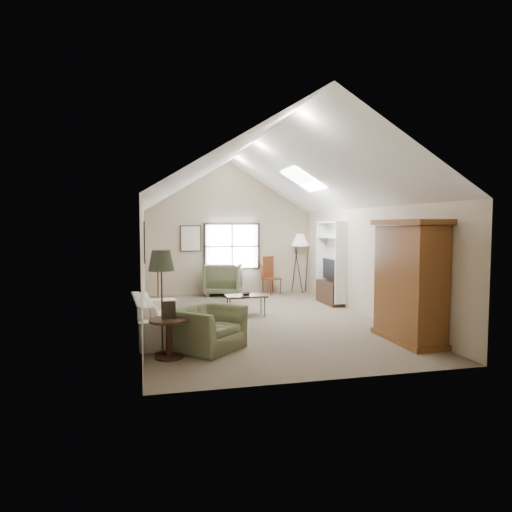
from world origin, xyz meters
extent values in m
cube|color=brown|center=(0.00, 0.00, 0.00)|extent=(5.00, 8.00, 0.01)
cube|color=tan|center=(0.00, 4.00, 1.25)|extent=(5.00, 0.01, 2.50)
cube|color=tan|center=(0.00, -4.00, 1.25)|extent=(5.00, 0.01, 2.50)
cube|color=tan|center=(-2.50, 0.00, 1.25)|extent=(0.01, 8.00, 2.50)
cube|color=tan|center=(2.50, 0.00, 1.25)|extent=(0.01, 8.00, 2.50)
cube|color=black|center=(0.10, 3.96, 1.45)|extent=(1.72, 0.08, 1.42)
cube|color=black|center=(-2.47, 0.30, 1.75)|extent=(0.68, 0.04, 0.88)
cube|color=black|center=(-1.15, 3.97, 1.70)|extent=(0.62, 0.04, 0.78)
cube|color=brown|center=(2.18, -2.40, 1.10)|extent=(0.60, 1.50, 2.20)
cube|color=white|center=(2.34, 1.60, 1.15)|extent=(0.32, 1.30, 2.10)
cube|color=#382316|center=(2.32, 1.60, 0.30)|extent=(0.34, 1.18, 0.60)
cube|color=black|center=(2.32, 1.60, 0.92)|extent=(0.05, 0.90, 0.55)
imported|color=beige|center=(-2.20, -0.84, 0.37)|extent=(1.19, 2.58, 0.73)
imported|color=#686E4D|center=(-1.45, -2.07, 0.36)|extent=(1.46, 1.46, 0.72)
imported|color=#5B6547|center=(-0.21, 3.70, 0.48)|extent=(1.31, 1.33, 0.97)
cube|color=#392117|center=(-0.21, 0.55, 0.24)|extent=(0.96, 0.55, 0.48)
imported|color=#372516|center=(-0.21, 0.55, 0.51)|extent=(0.23, 0.23, 0.06)
cylinder|color=#341D15|center=(-2.10, -2.44, 0.31)|extent=(0.68, 0.68, 0.63)
cube|color=brown|center=(1.26, 3.60, 0.57)|extent=(0.58, 0.58, 1.14)
camera|label=1|loc=(-2.42, -9.69, 2.13)|focal=32.00mm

